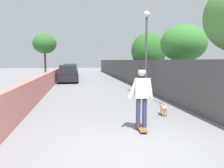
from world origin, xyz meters
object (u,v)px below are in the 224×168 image
at_px(tree_right_distant, 149,51).
at_px(person_skateboarder, 142,92).
at_px(skateboard, 141,128).
at_px(car_near, 68,74).
at_px(tree_right_far, 183,44).
at_px(dog, 164,108).
at_px(lamp_post, 146,39).
at_px(car_far, 70,71).
at_px(tree_left_mid, 45,44).

relative_size(tree_right_distant, person_skateboarder, 2.45).
bearing_deg(skateboard, car_near, 9.81).
bearing_deg(car_near, tree_right_far, -142.74).
distance_m(tree_right_far, dog, 5.95).
bearing_deg(tree_right_distant, lamp_post, 160.39).
bearing_deg(lamp_post, car_near, 28.99).
height_order(tree_right_far, car_near, tree_right_far).
height_order(lamp_post, person_skateboarder, lamp_post).
bearing_deg(car_far, person_skateboarder, -173.15).
bearing_deg(tree_right_distant, person_skateboarder, 161.07).
xyz_separation_m(tree_right_far, tree_right_distant, (5.50, 0.22, -0.17)).
relative_size(skateboard, person_skateboarder, 0.48).
distance_m(person_skateboarder, car_far, 21.43).
xyz_separation_m(tree_right_distant, skateboard, (-11.47, 3.93, -2.64)).
height_order(skateboard, dog, dog).
distance_m(tree_right_distant, skateboard, 12.41).
xyz_separation_m(skateboard, dog, (1.48, -1.25, 0.21)).
height_order(dog, car_near, car_near).
xyz_separation_m(person_skateboarder, car_far, (21.27, 2.56, -0.36)).
height_order(person_skateboarder, dog, person_skateboarder).
xyz_separation_m(tree_left_mid, skateboard, (-17.47, -4.94, -3.52)).
relative_size(tree_right_distant, dog, 2.30).
relative_size(person_skateboarder, car_near, 0.39).
height_order(tree_left_mid, lamp_post, lamp_post).
xyz_separation_m(dog, car_far, (19.79, 3.81, 0.44)).
xyz_separation_m(person_skateboarder, dog, (1.48, -1.25, -0.80)).
xyz_separation_m(tree_right_far, person_skateboarder, (-5.97, 4.15, -1.81)).
bearing_deg(tree_left_mid, car_near, -138.39).
relative_size(lamp_post, car_near, 1.09).
bearing_deg(dog, lamp_post, -10.03).
distance_m(tree_right_far, car_near, 11.29).
height_order(tree_right_distant, dog, tree_right_distant).
height_order(skateboard, car_near, car_near).
relative_size(tree_left_mid, skateboard, 5.68).
bearing_deg(tree_right_far, car_far, 23.67).
relative_size(person_skateboarder, dog, 0.94).
xyz_separation_m(tree_right_distant, dog, (-9.99, 2.68, -2.43)).
bearing_deg(car_far, skateboard, -173.15).
bearing_deg(car_near, tree_right_distant, -117.07).
distance_m(tree_right_far, car_far, 16.85).
distance_m(tree_left_mid, car_far, 5.33).
xyz_separation_m(tree_right_far, car_near, (8.82, 6.71, -2.17)).
xyz_separation_m(tree_right_distant, lamp_post, (-5.11, 1.82, 0.46)).
bearing_deg(car_near, dog, -164.03).
relative_size(tree_right_far, lamp_post, 0.84).
xyz_separation_m(skateboard, car_far, (21.27, 2.56, 0.65)).
relative_size(lamp_post, skateboard, 5.79).
bearing_deg(tree_left_mid, lamp_post, -147.60).
bearing_deg(lamp_post, dog, 169.97).
bearing_deg(lamp_post, tree_left_mid, 32.40).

